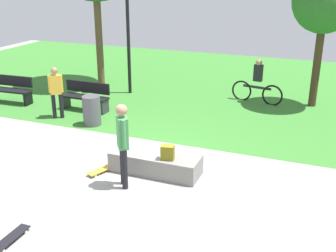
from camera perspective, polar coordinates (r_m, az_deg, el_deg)
name	(u,v)px	position (r m, az deg, el deg)	size (l,w,h in m)	color
ground_plane	(133,169)	(9.75, -4.80, -5.80)	(28.00, 28.00, 0.00)	gray
grass_lawn	(220,85)	(16.70, 7.16, 5.56)	(26.60, 12.29, 0.01)	#387A2D
concrete_ledge	(155,163)	(9.46, -1.73, -5.08)	(2.04, 0.73, 0.45)	gray
backpack_on_ledge	(168,152)	(9.05, -0.04, -3.63)	(0.28, 0.20, 0.32)	olive
skater_performing_trick	(123,139)	(8.57, -6.20, -1.77)	(0.35, 0.38, 1.82)	black
skateboard_by_ledge	(103,169)	(9.66, -8.83, -5.81)	(0.47, 0.82, 0.08)	gold
skateboard_spare	(11,238)	(7.80, -20.64, -14.09)	(0.21, 0.80, 0.08)	black
park_bench_by_oak	(86,96)	(13.76, -11.15, 4.08)	(1.61, 0.51, 0.91)	black
park_bench_near_path	(10,89)	(15.27, -20.72, 4.77)	(1.62, 0.55, 0.91)	black
tree_tall_oak	(325,2)	(14.26, 20.60, 15.53)	(2.01, 2.01, 4.40)	#42301E
lamp_post	(128,18)	(15.07, -5.52, 14.41)	(0.28, 0.28, 4.46)	black
trash_bin	(92,111)	(12.41, -10.36, 2.07)	(0.52, 0.52, 0.88)	#4C4C51
pedestrian_with_backpack	(56,88)	(13.09, -15.03, 5.03)	(0.43, 0.44, 1.59)	black
cyclist_on_bicycle	(257,84)	(14.57, 12.07, 5.57)	(1.80, 0.39, 1.52)	black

